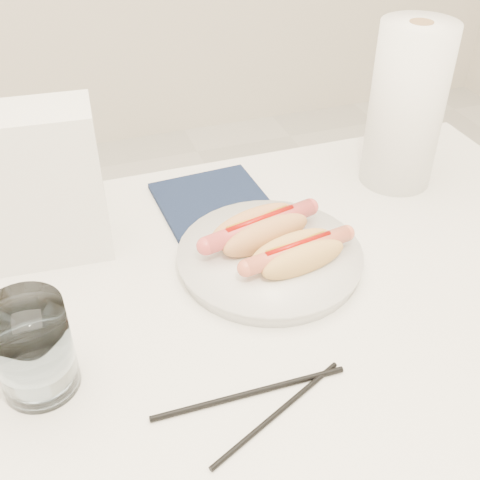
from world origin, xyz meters
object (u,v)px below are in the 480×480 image
object	(u,v)px
hotdog_right	(298,254)
napkin_box	(40,186)
table	(219,367)
paper_towel_roll	(406,107)
plate	(270,259)
water_glass	(33,348)
hotdog_left	(260,230)

from	to	relation	value
hotdog_right	napkin_box	bearing A→B (deg)	141.64
table	paper_towel_roll	distance (m)	0.50
hotdog_right	paper_towel_roll	world-z (taller)	paper_towel_roll
plate	water_glass	xyz separation A→B (m)	(-0.31, -0.11, 0.05)
hotdog_left	hotdog_right	bearing A→B (deg)	-78.70
hotdog_right	water_glass	xyz separation A→B (m)	(-0.34, -0.07, 0.02)
table	hotdog_left	size ratio (longest dim) A/B	6.97
hotdog_left	paper_towel_roll	distance (m)	0.32
plate	water_glass	world-z (taller)	water_glass
plate	hotdog_left	bearing A→B (deg)	99.19
table	paper_towel_roll	bearing A→B (deg)	32.38
hotdog_right	napkin_box	size ratio (longest dim) A/B	0.73
napkin_box	plate	bearing A→B (deg)	-21.05
plate	hotdog_right	bearing A→B (deg)	-55.82
paper_towel_roll	hotdog_left	bearing A→B (deg)	-157.81
napkin_box	water_glass	bearing A→B (deg)	-93.89
hotdog_right	hotdog_left	bearing A→B (deg)	105.13
plate	paper_towel_roll	world-z (taller)	paper_towel_roll
napkin_box	paper_towel_roll	world-z (taller)	paper_towel_roll
table	hotdog_right	xyz separation A→B (m)	(0.13, 0.07, 0.10)
hotdog_left	water_glass	xyz separation A→B (m)	(-0.31, -0.14, 0.02)
table	paper_towel_roll	size ratio (longest dim) A/B	4.61
water_glass	napkin_box	world-z (taller)	napkin_box
table	napkin_box	xyz separation A→B (m)	(-0.17, 0.23, 0.17)
hotdog_left	water_glass	distance (m)	0.34
napkin_box	paper_towel_roll	xyz separation A→B (m)	(0.56, 0.01, 0.02)
table	water_glass	size ratio (longest dim) A/B	10.45
hotdog_left	paper_towel_roll	world-z (taller)	paper_towel_roll
plate	paper_towel_roll	xyz separation A→B (m)	(0.28, 0.14, 0.12)
napkin_box	paper_towel_roll	distance (m)	0.56
water_glass	plate	bearing A→B (deg)	19.55
plate	hotdog_right	world-z (taller)	hotdog_right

